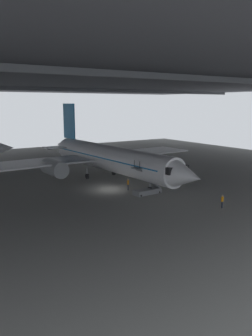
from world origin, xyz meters
TOP-DOWN VIEW (x-y plane):
  - ground_plane at (0.00, 0.00)m, footprint 110.00×110.00m
  - hangar_structure at (-0.06, 13.76)m, footprint 121.00×99.00m
  - airplane_main at (3.37, 6.15)m, footprint 38.85×40.29m
  - boarding_stairs at (3.20, -4.99)m, footprint 4.46×1.69m
  - crew_worker_near_nose at (6.94, -15.22)m, footprint 0.50×0.36m
  - crew_worker_by_stairs at (2.14, -1.80)m, footprint 0.39×0.47m

SIDE VIEW (x-z plane):
  - ground_plane at x=0.00m, z-range 0.00..0.00m
  - boarding_stairs at x=3.20m, z-range -1.68..3.18m
  - crew_worker_near_nose at x=6.94m, z-range 0.11..1.74m
  - crew_worker_by_stairs at x=2.14m, z-range 0.12..1.84m
  - airplane_main at x=3.37m, z-range -2.59..9.86m
  - hangar_structure at x=-0.06m, z-range 7.90..24.97m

